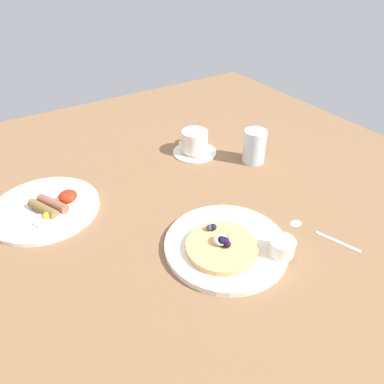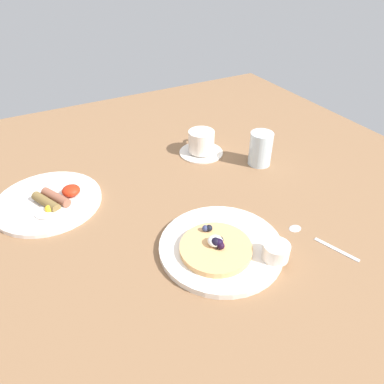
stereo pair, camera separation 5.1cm
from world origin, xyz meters
TOP-DOWN VIEW (x-y plane):
  - ground_plane at (0.00, 0.00)cm, footprint 151.64×147.73cm
  - pancake_plate at (3.83, -15.47)cm, footprint 25.10×25.10cm
  - pancake_with_berries at (2.00, -16.34)cm, footprint 14.33×14.33cm
  - syrup_ramekin at (11.10, -23.40)cm, footprint 5.19×5.19cm
  - breakfast_plate at (-24.06, 16.99)cm, footprint 24.76×24.76cm
  - fried_breakfast at (-22.23, 14.84)cm, footprint 11.41×10.42cm
  - coffee_saucer at (19.71, 20.75)cm, footprint 12.64×12.64cm
  - coffee_cup at (19.82, 20.89)cm, footprint 8.05×9.45cm
  - teaspoon at (22.51, -21.14)cm, footprint 6.37×14.68cm
  - water_glass at (30.97, 8.06)cm, footprint 6.17×6.17cm

SIDE VIEW (x-z plane):
  - ground_plane at x=0.00cm, z-range -3.00..0.00cm
  - teaspoon at x=22.51cm, z-range -0.06..0.54cm
  - coffee_saucer at x=19.71cm, z-range 0.00..0.77cm
  - breakfast_plate at x=-24.06cm, z-range 0.00..1.05cm
  - pancake_plate at x=3.83cm, z-range 0.00..1.31cm
  - fried_breakfast at x=-22.23cm, z-range 0.74..3.30cm
  - pancake_with_berries at x=2.00cm, z-range 0.52..3.78cm
  - syrup_ramekin at x=11.10cm, z-range 1.36..4.62cm
  - coffee_cup at x=19.82cm, z-range 0.88..7.00cm
  - water_glass at x=30.97cm, z-range 0.00..9.27cm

